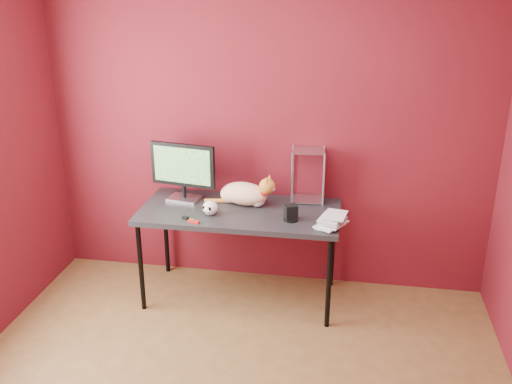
% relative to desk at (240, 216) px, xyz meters
% --- Properties ---
extents(room, '(3.52, 3.52, 2.61)m').
position_rel_desk_xyz_m(room, '(0.15, -1.37, 0.75)').
color(room, brown).
rests_on(room, ground).
extents(desk, '(1.50, 0.70, 0.75)m').
position_rel_desk_xyz_m(desk, '(0.00, 0.00, 0.00)').
color(desk, black).
rests_on(desk, ground).
extents(monitor, '(0.52, 0.21, 0.45)m').
position_rel_desk_xyz_m(monitor, '(-0.47, 0.13, 0.30)').
color(monitor, '#A9A9AD').
rests_on(monitor, desk).
extents(cat, '(0.56, 0.28, 0.26)m').
position_rel_desk_xyz_m(cat, '(0.02, 0.11, 0.14)').
color(cat, orange).
rests_on(cat, desk).
extents(skull_mug, '(0.11, 0.12, 0.11)m').
position_rel_desk_xyz_m(skull_mug, '(-0.19, -0.14, 0.11)').
color(skull_mug, white).
rests_on(skull_mug, desk).
extents(speaker, '(0.11, 0.10, 0.12)m').
position_rel_desk_xyz_m(speaker, '(0.40, -0.13, 0.11)').
color(speaker, black).
rests_on(speaker, desk).
extents(book_stack, '(0.24, 0.25, 1.01)m').
position_rel_desk_xyz_m(book_stack, '(0.63, -0.15, 0.55)').
color(book_stack, beige).
rests_on(book_stack, desk).
extents(wire_rack, '(0.26, 0.22, 0.42)m').
position_rel_desk_xyz_m(wire_rack, '(0.48, 0.27, 0.26)').
color(wire_rack, '#A9A9AD').
rests_on(wire_rack, desk).
extents(pocket_knife, '(0.09, 0.05, 0.02)m').
position_rel_desk_xyz_m(pocket_knife, '(-0.28, -0.29, 0.06)').
color(pocket_knife, '#AF160D').
rests_on(pocket_knife, desk).
extents(black_gadget, '(0.05, 0.04, 0.02)m').
position_rel_desk_xyz_m(black_gadget, '(-0.35, -0.24, 0.06)').
color(black_gadget, black).
rests_on(black_gadget, desk).
extents(washer, '(0.05, 0.05, 0.00)m').
position_rel_desk_xyz_m(washer, '(-0.31, -0.25, 0.05)').
color(washer, '#A9A9AD').
rests_on(washer, desk).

